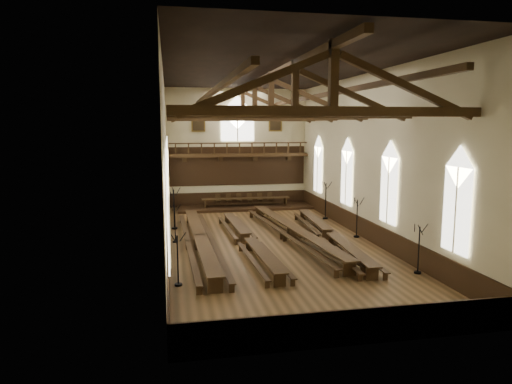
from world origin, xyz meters
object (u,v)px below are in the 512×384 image
(refectory_row_a, at_px, (200,238))
(refectory_row_c, at_px, (293,230))
(candelabrum_right_near, at_px, (418,259))
(candelabrum_right_far, at_px, (326,207))
(candelabrum_left_far, at_px, (174,216))
(candelabrum_left_mid, at_px, (175,231))
(candelabrum_right_mid, at_px, (357,225))
(refectory_row_b, at_px, (248,239))
(high_table, at_px, (246,199))
(refectory_row_d, at_px, (330,234))
(dais, at_px, (246,207))
(candelabrum_left_near, at_px, (178,270))

(refectory_row_a, height_order, refectory_row_c, refectory_row_a)
(candelabrum_right_near, bearing_deg, candelabrum_right_far, 90.00)
(candelabrum_left_far, bearing_deg, candelabrum_left_mid, -90.00)
(candelabrum_left_mid, height_order, candelabrum_right_mid, candelabrum_right_mid)
(candelabrum_right_far, bearing_deg, refectory_row_c, -125.73)
(refectory_row_b, height_order, high_table, high_table)
(refectory_row_b, xyz_separation_m, candelabrum_right_near, (7.06, -6.09, 0.22))
(candelabrum_right_near, bearing_deg, high_table, 105.56)
(refectory_row_b, height_order, candelabrum_right_far, candelabrum_right_far)
(candelabrum_right_far, bearing_deg, refectory_row_d, -107.10)
(candelabrum_right_mid, bearing_deg, candelabrum_left_far, 158.14)
(candelabrum_left_far, xyz_separation_m, candelabrum_right_mid, (11.10, -4.45, -0.10))
(dais, relative_size, candelabrum_right_mid, 4.55)
(refectory_row_c, relative_size, candelabrum_right_far, 5.35)
(refectory_row_c, bearing_deg, candelabrum_right_mid, -2.34)
(refectory_row_a, distance_m, high_table, 12.80)
(refectory_row_b, bearing_deg, candelabrum_left_far, 126.22)
(refectory_row_b, height_order, candelabrum_right_mid, candelabrum_right_mid)
(candelabrum_left_mid, relative_size, candelabrum_right_mid, 0.92)
(refectory_row_a, relative_size, candelabrum_right_far, 5.34)
(refectory_row_b, height_order, dais, refectory_row_b)
(candelabrum_left_near, bearing_deg, candelabrum_left_mid, 90.00)
(refectory_row_c, relative_size, candelabrum_left_mid, 6.58)
(refectory_row_d, bearing_deg, candelabrum_right_near, -71.48)
(refectory_row_a, distance_m, refectory_row_d, 7.69)
(refectory_row_c, xyz_separation_m, candelabrum_left_near, (-7.08, -6.86, 0.13))
(refectory_row_c, height_order, dais, refectory_row_c)
(candelabrum_left_far, height_order, candelabrum_right_mid, candelabrum_left_far)
(refectory_row_b, xyz_separation_m, candelabrum_left_mid, (-4.04, 1.94, 0.19))
(candelabrum_right_near, height_order, candelabrum_right_mid, candelabrum_right_mid)
(refectory_row_c, bearing_deg, high_table, 95.57)
(refectory_row_a, xyz_separation_m, candelabrum_left_mid, (-1.34, 1.67, 0.10))
(refectory_row_b, distance_m, candelabrum_right_far, 9.82)
(refectory_row_b, distance_m, candelabrum_left_mid, 4.49)
(candelabrum_right_mid, bearing_deg, refectory_row_c, 177.66)
(candelabrum_right_near, distance_m, candelabrum_right_far, 12.91)
(candelabrum_left_near, xyz_separation_m, candelabrum_left_mid, (-0.00, 7.57, -0.02))
(candelabrum_left_mid, relative_size, candelabrum_right_near, 0.97)
(refectory_row_d, bearing_deg, candelabrum_left_far, 148.99)
(candelabrum_left_mid, bearing_deg, high_table, 59.62)
(refectory_row_a, bearing_deg, candelabrum_left_mid, 128.84)
(refectory_row_a, bearing_deg, candelabrum_right_mid, 4.62)
(refectory_row_b, height_order, candelabrum_left_mid, candelabrum_left_mid)
(candelabrum_left_near, bearing_deg, refectory_row_c, 44.10)
(high_table, bearing_deg, refectory_row_d, -75.98)
(candelabrum_left_far, distance_m, candelabrum_right_mid, 11.96)
(refectory_row_c, xyz_separation_m, candelabrum_right_near, (4.02, -7.32, 0.13))
(candelabrum_left_near, relative_size, candelabrum_right_far, 0.84)
(high_table, relative_size, candelabrum_left_far, 2.62)
(refectory_row_c, xyz_separation_m, candelabrum_left_mid, (-7.08, 0.71, 0.11))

